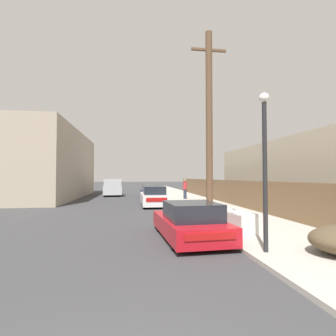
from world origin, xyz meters
The scene contains 12 objects.
sidewalk_curb centered at (5.30, 23.50, 0.06)m, with size 4.20×63.00×0.12m, color #ADA89E.
discarded_fridge centered at (4.02, 7.56, 0.46)m, with size 0.95×1.89×0.71m.
parked_sports_car_red centered at (2.15, 7.04, 0.56)m, with size 2.09×4.22×1.23m.
car_parked_mid centered at (1.74, 17.18, 0.66)m, with size 1.75×4.72×1.42m.
car_parked_far centered at (2.09, 24.59, 0.61)m, with size 2.03×4.68×1.30m.
pickup_truck centered at (-1.96, 27.96, 0.91)m, with size 2.34×5.78×1.83m.
utility_pole centered at (4.05, 11.06, 4.86)m, with size 1.80×0.34×9.30m.
street_lamp centered at (3.69, 4.87, 2.57)m, with size 0.26×0.26×4.17m.
wooden_fence centered at (7.25, 17.82, 0.98)m, with size 0.08×32.90×1.71m, color brown.
building_left_block centered at (-8.39, 25.65, 3.26)m, with size 7.00×17.35×6.51m, color tan.
building_right_house centered at (12.58, 13.43, 2.28)m, with size 6.00×21.65×4.56m, color beige.
pedestrian centered at (4.88, 21.34, 1.02)m, with size 0.34×0.34×1.75m.
Camera 1 is at (0.25, -1.58, 2.06)m, focal length 28.00 mm.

